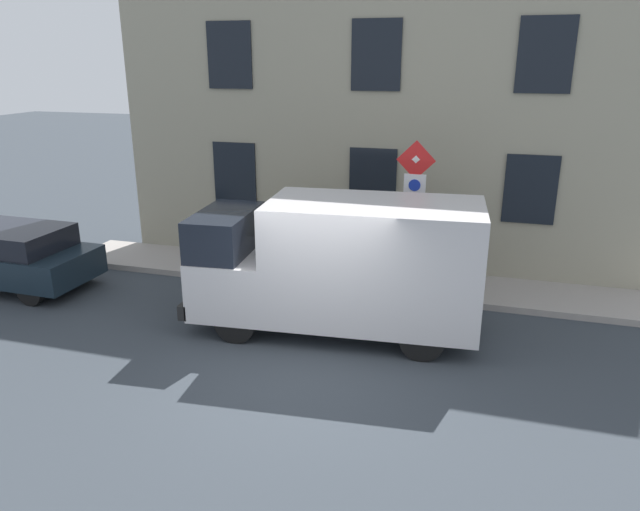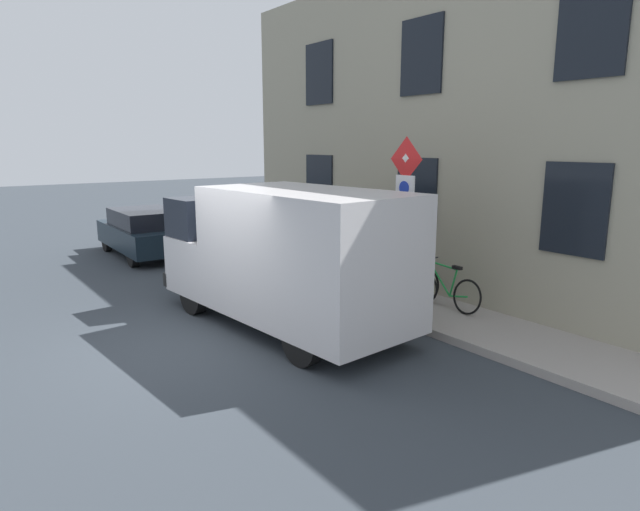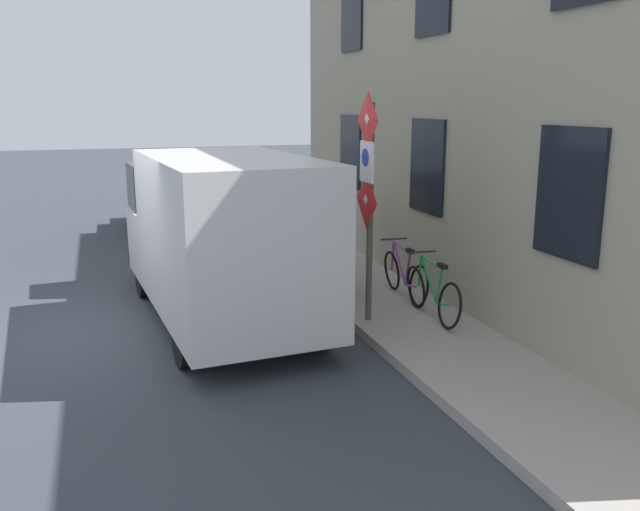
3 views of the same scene
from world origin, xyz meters
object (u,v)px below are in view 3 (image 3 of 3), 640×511
parked_hatchback (173,201)px  bicycle_green (433,293)px  litter_bin (339,265)px  pedestrian (331,218)px  bicycle_purple (403,276)px  delivery_van (220,234)px  sign_post_stacked (367,181)px

parked_hatchback → bicycle_green: bearing=-161.7°
bicycle_green → litter_bin: bearing=29.2°
pedestrian → litter_bin: pedestrian is taller
parked_hatchback → bicycle_purple: size_ratio=2.36×
delivery_van → bicycle_green: (2.88, -1.23, -0.82)m
litter_bin → bicycle_purple: bearing=-38.9°
delivery_van → bicycle_green: 3.24m
sign_post_stacked → bicycle_green: 1.92m
sign_post_stacked → parked_hatchback: 9.04m
bicycle_green → pedestrian: (-0.39, 3.45, 0.56)m
parked_hatchback → litter_bin: parked_hatchback is taller
sign_post_stacked → litter_bin: 2.17m
sign_post_stacked → bicycle_green: sign_post_stacked is taller
sign_post_stacked → bicycle_green: bearing=-10.9°
delivery_van → litter_bin: 2.22m
pedestrian → bicycle_purple: bearing=5.6°
sign_post_stacked → parked_hatchback: sign_post_stacked is taller
parked_hatchback → pedestrian: bearing=-155.5°
delivery_van → parked_hatchback: (0.14, 7.71, -0.60)m
bicycle_green → bicycle_purple: same height
sign_post_stacked → bicycle_purple: (0.99, 0.83, -1.63)m
bicycle_purple → litter_bin: bearing=55.0°
sign_post_stacked → bicycle_green: (0.99, -0.19, -1.63)m
bicycle_green → parked_hatchback: bearing=19.9°
parked_hatchback → bicycle_purple: parked_hatchback is taller
delivery_van → parked_hatchback: bearing=-5.6°
sign_post_stacked → delivery_van: bearing=151.2°
parked_hatchback → litter_bin: size_ratio=4.49×
sign_post_stacked → parked_hatchback: (-1.75, 8.75, -1.41)m
delivery_van → pedestrian: 3.35m
bicycle_green → pedestrian: pedestrian is taller
bicycle_purple → bicycle_green: bearing=-176.1°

